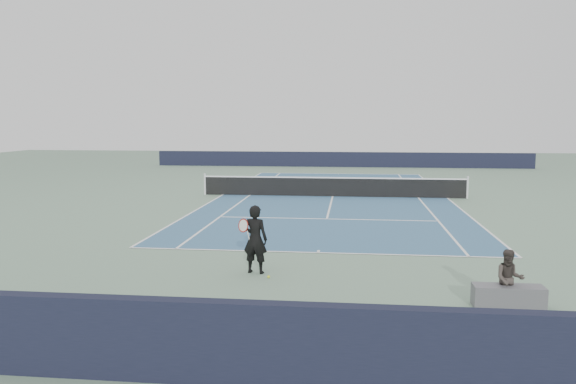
# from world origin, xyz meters

# --- Properties ---
(ground) EXTENTS (80.00, 80.00, 0.00)m
(ground) POSITION_xyz_m (0.00, 0.00, 0.00)
(ground) COLOR slate
(court_surface) EXTENTS (10.97, 23.77, 0.01)m
(court_surface) POSITION_xyz_m (0.00, 0.00, 0.01)
(court_surface) COLOR #355C7E
(court_surface) RESTS_ON ground
(tennis_net) EXTENTS (12.90, 0.10, 1.07)m
(tennis_net) POSITION_xyz_m (0.00, 0.00, 0.50)
(tennis_net) COLOR silver
(tennis_net) RESTS_ON ground
(windscreen_far) EXTENTS (30.00, 0.25, 1.20)m
(windscreen_far) POSITION_xyz_m (0.00, 17.88, 0.60)
(windscreen_far) COLOR black
(windscreen_far) RESTS_ON ground
(windscreen_near) EXTENTS (30.00, 0.25, 1.20)m
(windscreen_near) POSITION_xyz_m (0.00, -19.88, 0.60)
(windscreen_near) COLOR black
(windscreen_near) RESTS_ON ground
(tennis_player) EXTENTS (0.80, 0.55, 1.68)m
(tennis_player) POSITION_xyz_m (-1.40, -14.11, 0.84)
(tennis_player) COLOR black
(tennis_player) RESTS_ON ground
(tennis_ball) EXTENTS (0.07, 0.07, 0.07)m
(tennis_ball) POSITION_xyz_m (-1.01, -14.53, 0.04)
(tennis_ball) COLOR yellow
(tennis_ball) RESTS_ON ground
(spectator_bench) EXTENTS (1.41, 0.58, 1.18)m
(spectator_bench) POSITION_xyz_m (4.04, -16.05, 0.41)
(spectator_bench) COLOR #56555A
(spectator_bench) RESTS_ON ground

